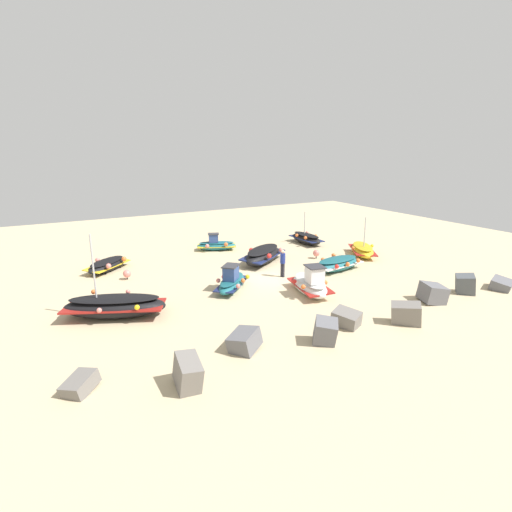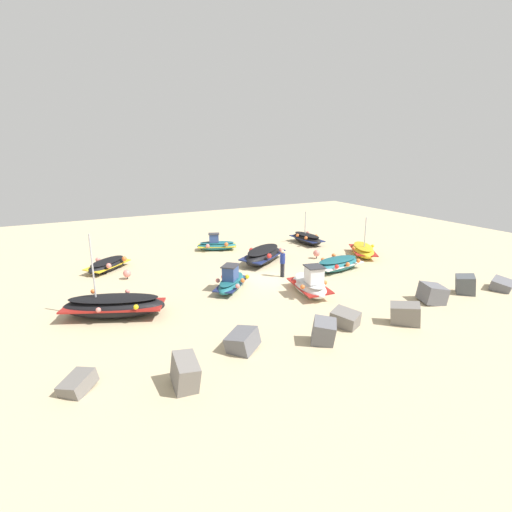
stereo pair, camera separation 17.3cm
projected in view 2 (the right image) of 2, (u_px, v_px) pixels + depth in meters
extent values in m
plane|color=#C6B289|center=(267.00, 278.00, 25.67)|extent=(54.81, 54.81, 0.00)
ellipsoid|color=white|center=(309.00, 286.00, 23.01)|extent=(2.15, 3.73, 0.92)
cube|color=maroon|center=(309.00, 286.00, 23.00)|extent=(2.12, 3.59, 0.17)
ellipsoid|color=beige|center=(309.00, 280.00, 22.92)|extent=(1.85, 3.27, 0.22)
cube|color=white|center=(314.00, 275.00, 22.25)|extent=(0.98, 1.07, 0.88)
cube|color=#333338|center=(314.00, 267.00, 22.13)|extent=(1.13, 1.24, 0.06)
sphere|color=yellow|center=(316.00, 274.00, 23.99)|extent=(0.26, 0.26, 0.26)
sphere|color=red|center=(294.00, 281.00, 23.01)|extent=(0.26, 0.26, 0.26)
sphere|color=orange|center=(325.00, 283.00, 22.89)|extent=(0.26, 0.26, 0.26)
sphere|color=orange|center=(302.00, 287.00, 21.85)|extent=(0.26, 0.26, 0.26)
ellipsoid|color=black|center=(114.00, 306.00, 19.86)|extent=(5.23, 3.76, 1.13)
cube|color=maroon|center=(114.00, 306.00, 19.84)|extent=(5.06, 3.69, 0.20)
ellipsoid|color=black|center=(113.00, 298.00, 19.75)|extent=(4.58, 3.26, 0.27)
cylinder|color=#B7B7BC|center=(92.00, 266.00, 19.26)|extent=(0.08, 0.08, 3.11)
sphere|color=orange|center=(93.00, 291.00, 20.65)|extent=(0.24, 0.24, 0.24)
sphere|color=#EA7F75|center=(98.00, 310.00, 18.76)|extent=(0.24, 0.24, 0.24)
sphere|color=#EA7F75|center=(127.00, 291.00, 20.78)|extent=(0.24, 0.24, 0.24)
sphere|color=yellow|center=(136.00, 307.00, 18.86)|extent=(0.24, 0.24, 0.24)
ellipsoid|color=black|center=(108.00, 265.00, 27.27)|extent=(3.40, 3.26, 0.77)
cube|color=gold|center=(108.00, 265.00, 27.26)|extent=(3.30, 3.17, 0.14)
ellipsoid|color=black|center=(107.00, 261.00, 27.20)|extent=(2.97, 2.84, 0.18)
sphere|color=orange|center=(124.00, 259.00, 27.68)|extent=(0.33, 0.33, 0.33)
sphere|color=#EA7F75|center=(98.00, 260.00, 27.43)|extent=(0.33, 0.33, 0.33)
sphere|color=#EA7F75|center=(109.00, 266.00, 26.23)|extent=(0.33, 0.33, 0.33)
ellipsoid|color=gold|center=(363.00, 251.00, 30.84)|extent=(3.20, 3.91, 0.84)
cube|color=maroon|center=(363.00, 250.00, 30.83)|extent=(3.16, 3.81, 0.11)
ellipsoid|color=gold|center=(363.00, 246.00, 30.75)|extent=(2.80, 3.44, 0.17)
cylinder|color=#B7B7BC|center=(365.00, 232.00, 30.09)|extent=(0.08, 0.08, 2.21)
sphere|color=orange|center=(353.00, 248.00, 30.18)|extent=(0.25, 0.25, 0.25)
sphere|color=yellow|center=(373.00, 246.00, 31.35)|extent=(0.25, 0.25, 0.25)
ellipsoid|color=#1E6670|center=(217.00, 246.00, 32.52)|extent=(3.27, 2.15, 0.71)
cube|color=gold|center=(217.00, 246.00, 32.51)|extent=(3.16, 2.11, 0.11)
ellipsoid|color=#1A565F|center=(217.00, 243.00, 32.45)|extent=(2.87, 1.87, 0.15)
cube|color=#2D4784|center=(214.00, 238.00, 32.33)|extent=(0.91, 0.83, 0.64)
cube|color=#333338|center=(214.00, 234.00, 32.23)|extent=(1.05, 0.97, 0.06)
sphere|color=orange|center=(226.00, 244.00, 31.91)|extent=(0.31, 0.31, 0.31)
sphere|color=orange|center=(217.00, 241.00, 33.06)|extent=(0.31, 0.31, 0.31)
sphere|color=#EA7F75|center=(208.00, 246.00, 31.79)|extent=(0.31, 0.31, 0.31)
ellipsoid|color=#1E6670|center=(232.00, 284.00, 23.60)|extent=(3.09, 3.15, 0.68)
cube|color=navy|center=(231.00, 283.00, 23.59)|extent=(3.03, 3.08, 0.06)
ellipsoid|color=#1A565F|center=(231.00, 279.00, 23.53)|extent=(2.72, 2.77, 0.11)
cube|color=#2D4784|center=(230.00, 273.00, 23.25)|extent=(1.16, 1.16, 0.78)
cube|color=#333338|center=(230.00, 266.00, 23.14)|extent=(1.34, 1.35, 0.06)
sphere|color=yellow|center=(247.00, 277.00, 24.23)|extent=(0.26, 0.26, 0.26)
sphere|color=red|center=(223.00, 277.00, 24.14)|extent=(0.26, 0.26, 0.26)
sphere|color=orange|center=(242.00, 280.00, 23.36)|extent=(0.26, 0.26, 0.26)
sphere|color=#EA7F75|center=(218.00, 281.00, 23.27)|extent=(0.26, 0.26, 0.26)
sphere|color=#EA7F75|center=(237.00, 286.00, 22.51)|extent=(0.26, 0.26, 0.26)
ellipsoid|color=#1E6670|center=(338.00, 264.00, 27.23)|extent=(3.92, 2.05, 0.83)
cube|color=white|center=(338.00, 264.00, 27.22)|extent=(3.78, 2.07, 0.09)
ellipsoid|color=#1A565F|center=(338.00, 260.00, 27.14)|extent=(3.45, 1.79, 0.15)
sphere|color=orange|center=(358.00, 261.00, 27.12)|extent=(0.28, 0.28, 0.28)
sphere|color=orange|center=(334.00, 255.00, 28.10)|extent=(0.28, 0.28, 0.28)
sphere|color=orange|center=(348.00, 264.00, 26.53)|extent=(0.28, 0.28, 0.28)
sphere|color=orange|center=(323.00, 260.00, 27.52)|extent=(0.28, 0.28, 0.28)
sphere|color=red|center=(337.00, 267.00, 25.91)|extent=(0.28, 0.28, 0.28)
ellipsoid|color=black|center=(263.00, 256.00, 28.97)|extent=(4.60, 3.94, 1.15)
cube|color=navy|center=(263.00, 255.00, 28.96)|extent=(4.45, 3.84, 0.20)
ellipsoid|color=black|center=(263.00, 250.00, 28.86)|extent=(4.02, 3.43, 0.26)
sphere|color=#EA7F75|center=(281.00, 250.00, 29.39)|extent=(0.33, 0.33, 0.33)
sphere|color=red|center=(251.00, 250.00, 29.30)|extent=(0.33, 0.33, 0.33)
sphere|color=red|center=(269.00, 256.00, 27.58)|extent=(0.33, 0.33, 0.33)
ellipsoid|color=black|center=(307.00, 239.00, 34.61)|extent=(1.34, 3.53, 0.85)
cube|color=navy|center=(307.00, 238.00, 34.60)|extent=(1.39, 3.39, 0.08)
ellipsoid|color=black|center=(307.00, 235.00, 34.52)|extent=(1.18, 3.11, 0.15)
cylinder|color=#B7B7BC|center=(305.00, 223.00, 34.51)|extent=(0.08, 0.08, 1.87)
sphere|color=#EA7F75|center=(308.00, 233.00, 35.67)|extent=(0.27, 0.27, 0.27)
sphere|color=orange|center=(297.00, 235.00, 34.43)|extent=(0.27, 0.27, 0.27)
sphere|color=orange|center=(316.00, 236.00, 34.65)|extent=(0.27, 0.27, 0.27)
sphere|color=orange|center=(306.00, 238.00, 33.39)|extent=(0.27, 0.27, 0.27)
cylinder|color=#2D2D38|center=(283.00, 270.00, 25.80)|extent=(0.14, 0.14, 0.90)
cylinder|color=#2D2D38|center=(281.00, 270.00, 25.90)|extent=(0.14, 0.14, 0.90)
cylinder|color=navy|center=(283.00, 258.00, 25.65)|extent=(0.32, 0.32, 0.63)
sphere|color=tan|center=(283.00, 252.00, 25.54)|extent=(0.22, 0.22, 0.22)
cube|color=slate|center=(502.00, 285.00, 23.61)|extent=(1.64, 1.55, 0.81)
cube|color=#4C5156|center=(465.00, 285.00, 22.90)|extent=(1.42, 1.30, 1.24)
cube|color=slate|center=(432.00, 294.00, 21.69)|extent=(1.60, 1.63, 1.09)
cube|color=slate|center=(405.00, 314.00, 18.96)|extent=(1.59, 1.49, 1.23)
cube|color=slate|center=(345.00, 319.00, 18.77)|extent=(1.38, 1.55, 0.98)
cube|color=slate|center=(324.00, 332.00, 17.13)|extent=(1.30, 1.48, 1.28)
cube|color=slate|center=(243.00, 341.00, 16.60)|extent=(1.70, 1.55, 1.08)
cube|color=slate|center=(185.00, 373.00, 13.98)|extent=(0.95, 1.50, 1.33)
cube|color=slate|center=(78.00, 384.00, 13.88)|extent=(1.46, 1.41, 0.78)
cylinder|color=#3F3F42|center=(316.00, 258.00, 30.13)|extent=(0.08, 0.08, 0.17)
sphere|color=#EA7F75|center=(317.00, 253.00, 30.04)|extent=(0.50, 0.50, 0.50)
cylinder|color=#3F3F42|center=(127.00, 278.00, 25.49)|extent=(0.08, 0.08, 0.13)
sphere|color=#EA7F75|center=(127.00, 273.00, 25.41)|extent=(0.49, 0.49, 0.49)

